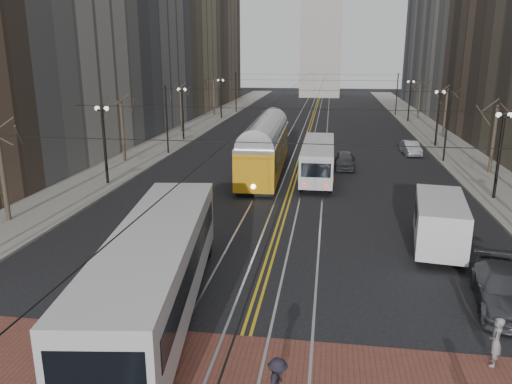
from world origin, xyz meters
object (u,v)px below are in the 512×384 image
(pedestrian_b, at_px, (496,342))
(transit_bus, at_px, (157,273))
(sedan_silver, at_px, (411,148))
(sedan_parked, at_px, (504,289))
(sedan_grey, at_px, (345,160))
(pedestrian_a, at_px, (156,365))
(pedestrian_d, at_px, (277,384))
(rear_bus, at_px, (318,161))
(streetcar, at_px, (265,152))
(cargo_van, at_px, (439,225))

(pedestrian_b, bearing_deg, transit_bus, -79.71)
(transit_bus, distance_m, pedestrian_b, 11.62)
(sedan_silver, height_order, sedan_parked, sedan_parked)
(transit_bus, distance_m, sedan_grey, 27.37)
(pedestrian_a, bearing_deg, sedan_silver, 1.38)
(sedan_silver, distance_m, sedan_parked, 30.79)
(transit_bus, height_order, pedestrian_b, transit_bus)
(sedan_silver, distance_m, pedestrian_d, 38.88)
(pedestrian_b, bearing_deg, sedan_silver, -166.39)
(sedan_grey, xyz_separation_m, sedan_silver, (6.50, 7.05, -0.07))
(rear_bus, xyz_separation_m, sedan_silver, (8.70, 10.99, -0.74))
(rear_bus, height_order, sedan_silver, rear_bus)
(streetcar, bearing_deg, pedestrian_d, -83.32)
(pedestrian_b, bearing_deg, rear_bus, -147.73)
(transit_bus, height_order, streetcar, streetcar)
(sedan_grey, relative_size, sedan_parked, 0.85)
(cargo_van, distance_m, pedestrian_a, 16.20)
(pedestrian_b, xyz_separation_m, pedestrian_d, (-6.53, -2.96, -0.05))
(cargo_van, height_order, pedestrian_a, cargo_van)
(sedan_silver, bearing_deg, sedan_parked, -96.51)
(sedan_silver, bearing_deg, pedestrian_a, -113.12)
(rear_bus, relative_size, pedestrian_a, 6.27)
(sedan_grey, distance_m, pedestrian_b, 28.09)
(pedestrian_b, bearing_deg, sedan_parked, 177.38)
(streetcar, height_order, pedestrian_a, streetcar)
(cargo_van, distance_m, pedestrian_d, 14.43)
(streetcar, bearing_deg, cargo_van, -56.01)
(sedan_silver, xyz_separation_m, pedestrian_b, (-2.51, -34.85, 0.16))
(streetcar, bearing_deg, pedestrian_b, -68.52)
(sedan_parked, bearing_deg, pedestrian_b, -101.84)
(transit_bus, distance_m, sedan_silver, 36.18)
(transit_bus, relative_size, sedan_parked, 2.68)
(rear_bus, xyz_separation_m, sedan_grey, (2.20, 3.95, -0.67))
(streetcar, xyz_separation_m, pedestrian_d, (3.96, -27.77, -1.00))
(cargo_van, bearing_deg, pedestrian_d, -109.85)
(streetcar, height_order, pedestrian_b, streetcar)
(rear_bus, bearing_deg, cargo_van, -65.55)
(transit_bus, bearing_deg, rear_bus, 69.21)
(streetcar, relative_size, sedan_silver, 3.76)
(pedestrian_a, bearing_deg, streetcar, 20.77)
(sedan_grey, bearing_deg, transit_bus, -105.28)
(sedan_grey, bearing_deg, sedan_silver, 47.94)
(rear_bus, relative_size, sedan_parked, 2.13)
(sedan_parked, relative_size, pedestrian_b, 3.10)
(sedan_silver, height_order, pedestrian_b, pedestrian_b)
(sedan_grey, height_order, pedestrian_b, pedestrian_b)
(sedan_parked, bearing_deg, streetcar, 128.57)
(pedestrian_d, bearing_deg, transit_bus, 51.45)
(sedan_grey, height_order, pedestrian_a, pedestrian_a)
(streetcar, distance_m, rear_bus, 4.42)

